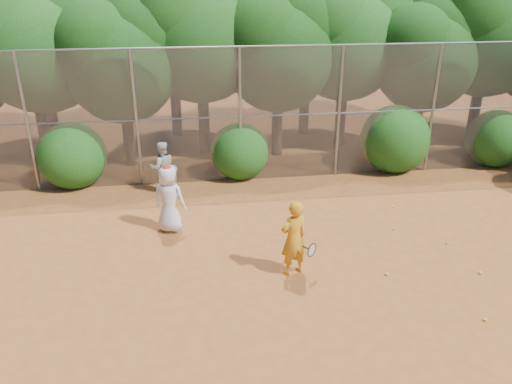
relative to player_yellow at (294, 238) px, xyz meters
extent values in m
plane|color=brown|center=(0.46, -0.62, -0.84)|extent=(80.00, 80.00, 0.00)
cylinder|color=gray|center=(-6.54, 5.38, 1.16)|extent=(0.09, 0.09, 4.00)
cylinder|color=gray|center=(-3.54, 5.38, 1.16)|extent=(0.09, 0.09, 4.00)
cylinder|color=gray|center=(-0.54, 5.38, 1.16)|extent=(0.09, 0.09, 4.00)
cylinder|color=gray|center=(2.46, 5.38, 1.16)|extent=(0.09, 0.09, 4.00)
cylinder|color=gray|center=(5.46, 5.38, 1.16)|extent=(0.09, 0.09, 4.00)
cylinder|color=gray|center=(0.46, 5.38, 3.16)|extent=(20.00, 0.05, 0.05)
cylinder|color=gray|center=(0.46, 5.38, 1.16)|extent=(20.00, 0.04, 0.04)
cube|color=slate|center=(0.46, 5.38, 1.16)|extent=(20.00, 0.02, 4.00)
cylinder|color=black|center=(-6.54, 7.88, 0.42)|extent=(0.38, 0.38, 2.52)
sphere|color=#164D13|center=(-6.54, 7.88, 2.89)|extent=(4.03, 4.03, 4.03)
sphere|color=#164D13|center=(-5.73, 8.29, 3.90)|extent=(3.23, 3.23, 3.23)
sphere|color=#164D13|center=(-7.24, 7.58, 3.70)|extent=(3.02, 3.02, 3.02)
cylinder|color=black|center=(-4.04, 7.18, 0.25)|extent=(0.36, 0.36, 2.17)
sphere|color=black|center=(-4.04, 7.18, 2.37)|extent=(3.47, 3.47, 3.47)
sphere|color=black|center=(-3.34, 7.53, 3.24)|extent=(2.78, 2.78, 2.78)
sphere|color=black|center=(-4.65, 6.92, 3.07)|extent=(2.60, 2.60, 2.60)
cylinder|color=black|center=(-1.54, 8.18, 0.49)|extent=(0.39, 0.39, 2.66)
sphere|color=#164D13|center=(-1.54, 8.18, 3.10)|extent=(4.26, 4.26, 4.26)
sphere|color=#164D13|center=(-0.69, 8.61, 4.16)|extent=(3.40, 3.40, 3.40)
sphere|color=#164D13|center=(-2.28, 7.86, 3.95)|extent=(3.19, 3.19, 3.19)
cylinder|color=black|center=(0.96, 7.58, 0.30)|extent=(0.37, 0.37, 2.27)
sphere|color=black|center=(0.96, 7.58, 2.53)|extent=(3.64, 3.64, 3.64)
sphere|color=black|center=(1.69, 7.95, 3.44)|extent=(2.91, 2.91, 2.91)
sphere|color=black|center=(0.33, 7.31, 3.26)|extent=(2.73, 2.73, 2.73)
cylinder|color=black|center=(3.46, 8.38, 0.39)|extent=(0.38, 0.38, 2.45)
sphere|color=#164D13|center=(3.46, 8.38, 2.79)|extent=(3.92, 3.92, 3.92)
sphere|color=#164D13|center=(4.25, 8.77, 3.77)|extent=(3.14, 3.14, 3.14)
sphere|color=#164D13|center=(2.78, 8.09, 3.57)|extent=(2.94, 2.94, 2.94)
cylinder|color=black|center=(5.96, 7.38, 0.21)|extent=(0.36, 0.36, 2.10)
sphere|color=black|center=(5.96, 7.38, 2.27)|extent=(3.36, 3.36, 3.36)
sphere|color=black|center=(6.63, 7.72, 3.11)|extent=(2.69, 2.69, 2.69)
sphere|color=black|center=(5.37, 7.13, 2.94)|extent=(2.52, 2.52, 2.52)
cylinder|color=black|center=(8.46, 7.98, 0.46)|extent=(0.39, 0.39, 2.59)
sphere|color=#164D13|center=(8.46, 7.98, 2.99)|extent=(4.14, 4.14, 4.14)
sphere|color=#164D13|center=(9.29, 8.40, 4.03)|extent=(3.32, 3.32, 3.32)
sphere|color=#164D13|center=(7.74, 7.67, 3.82)|extent=(3.11, 3.11, 3.11)
cylinder|color=black|center=(-7.54, 10.18, 0.47)|extent=(0.39, 0.39, 2.62)
sphere|color=#164D13|center=(-7.54, 10.18, 3.05)|extent=(4.20, 4.20, 4.20)
sphere|color=#164D13|center=(-6.70, 10.60, 4.10)|extent=(3.36, 3.36, 3.36)
cylinder|color=black|center=(-2.54, 10.38, 0.56)|extent=(0.40, 0.40, 2.80)
sphere|color=#164D13|center=(-2.54, 10.38, 3.31)|extent=(4.48, 4.48, 4.48)
cylinder|color=black|center=(2.46, 9.98, 0.42)|extent=(0.38, 0.38, 2.52)
sphere|color=#164D13|center=(2.46, 9.98, 2.89)|extent=(4.03, 4.03, 4.03)
sphere|color=#164D13|center=(3.27, 10.39, 3.90)|extent=(3.23, 3.23, 3.23)
sphere|color=#164D13|center=(1.76, 9.68, 3.70)|extent=(3.02, 3.02, 3.02)
cylinder|color=black|center=(6.96, 10.58, 0.53)|extent=(0.40, 0.40, 2.73)
sphere|color=#164D13|center=(6.96, 10.58, 3.20)|extent=(4.37, 4.37, 4.37)
sphere|color=#164D13|center=(6.20, 10.25, 4.08)|extent=(3.28, 3.28, 3.28)
sphere|color=#164D13|center=(-5.54, 5.68, 0.16)|extent=(2.00, 2.00, 2.00)
sphere|color=#164D13|center=(-0.54, 5.68, 0.06)|extent=(1.80, 1.80, 1.80)
sphere|color=#164D13|center=(4.46, 5.68, 0.26)|extent=(2.20, 2.20, 2.20)
sphere|color=#164D13|center=(7.96, 5.68, 0.11)|extent=(1.90, 1.90, 1.90)
imported|color=orange|center=(0.00, 0.00, 0.00)|extent=(0.72, 0.60, 1.68)
torus|color=black|center=(0.35, -0.20, -0.19)|extent=(0.24, 0.22, 0.30)
cylinder|color=black|center=(0.20, -0.04, -0.19)|extent=(0.21, 0.23, 0.03)
imported|color=silver|center=(-2.61, 2.31, 0.01)|extent=(0.98, 0.84, 1.70)
ellipsoid|color=red|center=(-2.61, 2.31, 0.82)|extent=(0.22, 0.22, 0.13)
sphere|color=#B9E329|center=(-2.31, 2.11, 0.01)|extent=(0.07, 0.07, 0.07)
imported|color=silver|center=(-2.88, 4.78, -0.08)|extent=(0.83, 0.70, 1.51)
torus|color=black|center=(-2.58, 4.48, -0.04)|extent=(0.31, 0.25, 0.23)
cylinder|color=black|center=(-2.58, 4.63, -0.20)|extent=(0.04, 0.22, 0.23)
sphere|color=#B9E329|center=(3.87, 0.72, -0.80)|extent=(0.07, 0.07, 0.07)
sphere|color=#B9E329|center=(2.89, 1.55, -0.80)|extent=(0.07, 0.07, 0.07)
sphere|color=#B9E329|center=(3.20, -2.07, -0.80)|extent=(0.07, 0.07, 0.07)
sphere|color=#B9E329|center=(3.95, -0.59, -0.80)|extent=(0.07, 0.07, 0.07)
sphere|color=#B9E329|center=(1.96, -0.38, -0.80)|extent=(0.07, 0.07, 0.07)
sphere|color=#B9E329|center=(3.38, 2.77, -0.80)|extent=(0.07, 0.07, 0.07)
camera|label=1|loc=(-1.98, -8.89, 5.07)|focal=35.00mm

